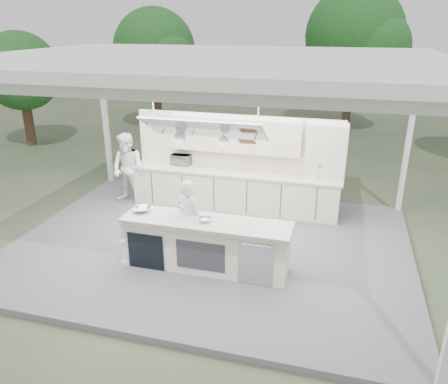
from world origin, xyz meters
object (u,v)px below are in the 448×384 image
(demo_island, at_px, (205,244))
(back_counter, at_px, (234,190))
(head_chef, at_px, (189,220))
(sous_chef, at_px, (128,169))

(demo_island, bearing_deg, back_counter, 93.63)
(back_counter, bearing_deg, head_chef, -94.72)
(demo_island, height_order, head_chef, head_chef)
(back_counter, relative_size, sous_chef, 2.85)
(demo_island, bearing_deg, sous_chef, 138.46)
(back_counter, height_order, head_chef, head_chef)
(demo_island, relative_size, back_counter, 0.61)
(back_counter, bearing_deg, sous_chef, -172.33)
(demo_island, height_order, back_counter, same)
(head_chef, distance_m, sous_chef, 3.27)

